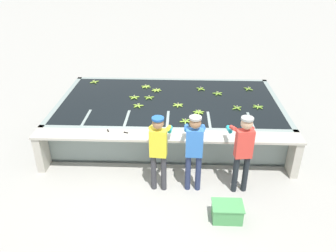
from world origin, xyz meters
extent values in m
plane|color=#A3A099|center=(0.00, 0.00, 0.00)|extent=(80.00, 80.00, 0.00)
cube|color=gray|center=(0.00, 2.02, 0.03)|extent=(5.58, 3.14, 0.06)
cube|color=gray|center=(0.00, 0.51, 0.44)|extent=(5.58, 0.12, 0.88)
cube|color=gray|center=(0.00, 3.53, 0.44)|extent=(5.58, 0.12, 0.88)
cube|color=gray|center=(-2.73, 2.02, 0.44)|extent=(0.12, 3.14, 0.88)
cube|color=gray|center=(2.73, 2.02, 0.44)|extent=(0.12, 3.14, 0.88)
cube|color=black|center=(0.00, 2.02, 0.47)|extent=(5.34, 2.90, 0.82)
cube|color=gray|center=(-1.86, 0.97, 0.44)|extent=(0.06, 0.80, 0.88)
cube|color=gray|center=(-0.93, 0.97, 0.44)|extent=(0.06, 0.80, 0.88)
cube|color=gray|center=(0.00, 0.97, 0.44)|extent=(0.06, 0.80, 0.88)
cube|color=gray|center=(0.93, 0.97, 0.44)|extent=(0.06, 0.80, 0.88)
cube|color=gray|center=(1.86, 0.97, 0.44)|extent=(0.06, 0.80, 0.88)
cube|color=#B7B2A3|center=(0.00, 0.23, 0.86)|extent=(5.58, 0.45, 0.05)
cube|color=#B7B2A3|center=(-2.69, 0.23, 0.42)|extent=(0.16, 0.41, 0.83)
cube|color=#B7B2A3|center=(2.69, 0.23, 0.42)|extent=(0.16, 0.41, 0.83)
cylinder|color=#38383D|center=(-0.22, -0.39, 0.39)|extent=(0.11, 0.11, 0.79)
cylinder|color=#38383D|center=(-0.03, -0.41, 0.39)|extent=(0.11, 0.11, 0.79)
cube|color=yellow|center=(-0.12, -0.40, 1.07)|extent=(0.33, 0.20, 0.56)
sphere|color=#9E704C|center=(-0.12, -0.40, 1.49)|extent=(0.21, 0.21, 0.21)
cylinder|color=#1E5199|center=(-0.12, -0.40, 1.58)|extent=(0.22, 0.22, 0.04)
cylinder|color=yellow|center=(-0.26, -0.14, 1.26)|extent=(0.11, 0.32, 0.18)
cylinder|color=#1EA3AD|center=(-0.24, 0.11, 1.10)|extent=(0.10, 0.21, 0.08)
cylinder|color=yellow|center=(0.06, -0.17, 1.26)|extent=(0.11, 0.32, 0.18)
cylinder|color=#1EA3AD|center=(0.08, 0.08, 1.10)|extent=(0.10, 0.21, 0.08)
cylinder|color=navy|center=(0.45, -0.38, 0.40)|extent=(0.11, 0.11, 0.80)
cylinder|color=navy|center=(0.65, -0.39, 0.40)|extent=(0.11, 0.11, 0.80)
cube|color=blue|center=(0.55, -0.38, 1.08)|extent=(0.32, 0.18, 0.57)
sphere|color=#9E704C|center=(0.55, -0.38, 1.50)|extent=(0.22, 0.22, 0.22)
cylinder|color=#9E9E99|center=(0.55, -0.38, 1.60)|extent=(0.23, 0.23, 0.04)
cylinder|color=blue|center=(0.40, -0.13, 1.28)|extent=(0.09, 0.31, 0.18)
cylinder|color=teal|center=(0.40, 0.12, 1.12)|extent=(0.09, 0.20, 0.08)
cylinder|color=blue|center=(0.72, -0.14, 1.28)|extent=(0.09, 0.31, 0.18)
cylinder|color=teal|center=(0.72, 0.11, 1.12)|extent=(0.09, 0.20, 0.08)
cylinder|color=#1E2328|center=(1.37, -0.41, 0.40)|extent=(0.11, 0.11, 0.80)
cylinder|color=#1E2328|center=(1.57, -0.38, 0.40)|extent=(0.11, 0.11, 0.80)
cube|color=#DB3D33|center=(1.47, -0.40, 1.09)|extent=(0.34, 0.21, 0.57)
sphere|color=tan|center=(1.47, -0.40, 1.51)|extent=(0.22, 0.22, 0.22)
cylinder|color=#9E9E99|center=(1.47, -0.40, 1.61)|extent=(0.23, 0.23, 0.04)
cylinder|color=#DB3D33|center=(1.28, -0.17, 1.29)|extent=(0.12, 0.32, 0.18)
cylinder|color=#1EA3AD|center=(1.25, 0.08, 1.12)|extent=(0.11, 0.21, 0.08)
cylinder|color=#DB3D33|center=(1.60, -0.13, 1.29)|extent=(0.12, 0.32, 0.18)
cylinder|color=#1EA3AD|center=(1.57, 0.12, 1.12)|extent=(0.11, 0.21, 0.08)
ellipsoid|color=#7FAD33|center=(0.43, 0.87, 0.90)|extent=(0.14, 0.15, 0.04)
ellipsoid|color=#7FAD33|center=(0.37, 0.88, 0.90)|extent=(0.12, 0.16, 0.04)
ellipsoid|color=#7FAD33|center=(0.35, 0.82, 0.90)|extent=(0.17, 0.08, 0.04)
ellipsoid|color=#7FAD33|center=(0.40, 0.77, 0.90)|extent=(0.05, 0.17, 0.04)
ellipsoid|color=#7FAD33|center=(0.45, 0.81, 0.90)|extent=(0.17, 0.10, 0.04)
cylinder|color=tan|center=(0.40, 0.83, 0.93)|extent=(0.03, 0.03, 0.04)
ellipsoid|color=#93BC3D|center=(-0.42, 2.65, 0.90)|extent=(0.16, 0.12, 0.04)
ellipsoid|color=#93BC3D|center=(-0.42, 2.60, 0.90)|extent=(0.17, 0.09, 0.04)
ellipsoid|color=#93BC3D|center=(-0.39, 2.57, 0.90)|extent=(0.09, 0.17, 0.04)
ellipsoid|color=#93BC3D|center=(-0.34, 2.57, 0.90)|extent=(0.12, 0.16, 0.04)
ellipsoid|color=#93BC3D|center=(-0.32, 2.62, 0.90)|extent=(0.17, 0.05, 0.04)
ellipsoid|color=#93BC3D|center=(-0.33, 2.66, 0.90)|extent=(0.14, 0.15, 0.04)
ellipsoid|color=#93BC3D|center=(-0.38, 2.68, 0.90)|extent=(0.06, 0.17, 0.04)
cylinder|color=tan|center=(-0.37, 2.62, 0.93)|extent=(0.03, 0.03, 0.04)
ellipsoid|color=#75A333|center=(1.61, 1.62, 0.90)|extent=(0.12, 0.16, 0.04)
ellipsoid|color=#75A333|center=(1.59, 1.54, 0.90)|extent=(0.16, 0.12, 0.04)
ellipsoid|color=#75A333|center=(1.67, 1.52, 0.90)|extent=(0.12, 0.16, 0.04)
ellipsoid|color=#75A333|center=(1.69, 1.60, 0.90)|extent=(0.16, 0.12, 0.04)
cylinder|color=tan|center=(1.64, 1.57, 0.93)|extent=(0.03, 0.03, 0.04)
ellipsoid|color=#8CB738|center=(-0.74, 1.66, 0.90)|extent=(0.06, 0.17, 0.04)
ellipsoid|color=#8CB738|center=(-0.80, 1.63, 0.90)|extent=(0.17, 0.11, 0.04)
ellipsoid|color=#8CB738|center=(-0.79, 1.56, 0.90)|extent=(0.14, 0.15, 0.04)
ellipsoid|color=#8CB738|center=(-0.72, 1.56, 0.90)|extent=(0.11, 0.17, 0.04)
ellipsoid|color=#8CB738|center=(-0.70, 1.61, 0.90)|extent=(0.17, 0.07, 0.04)
cylinder|color=tan|center=(-0.75, 1.60, 0.93)|extent=(0.03, 0.03, 0.04)
ellipsoid|color=#75A333|center=(2.17, 2.77, 0.90)|extent=(0.16, 0.13, 0.04)
ellipsoid|color=#75A333|center=(2.16, 2.85, 0.90)|extent=(0.13, 0.16, 0.04)
ellipsoid|color=#75A333|center=(2.09, 2.84, 0.90)|extent=(0.16, 0.13, 0.04)
ellipsoid|color=#75A333|center=(2.10, 2.76, 0.90)|extent=(0.13, 0.16, 0.04)
cylinder|color=tan|center=(2.13, 2.81, 0.93)|extent=(0.03, 0.03, 0.04)
ellipsoid|color=#93BC3D|center=(0.22, 1.63, 0.90)|extent=(0.05, 0.17, 0.04)
ellipsoid|color=#93BC3D|center=(0.27, 1.65, 0.90)|extent=(0.16, 0.12, 0.04)
ellipsoid|color=#93BC3D|center=(0.27, 1.71, 0.90)|extent=(0.17, 0.11, 0.04)
ellipsoid|color=#93BC3D|center=(0.23, 1.74, 0.90)|extent=(0.05, 0.17, 0.04)
ellipsoid|color=#93BC3D|center=(0.18, 1.71, 0.90)|extent=(0.16, 0.12, 0.04)
ellipsoid|color=#93BC3D|center=(0.17, 1.66, 0.90)|extent=(0.17, 0.11, 0.04)
cylinder|color=tan|center=(0.22, 1.68, 0.93)|extent=(0.03, 0.03, 0.04)
ellipsoid|color=#75A333|center=(1.24, 2.40, 0.90)|extent=(0.11, 0.17, 0.04)
ellipsoid|color=#75A333|center=(1.30, 2.41, 0.90)|extent=(0.15, 0.15, 0.04)
ellipsoid|color=#75A333|center=(1.31, 2.47, 0.90)|extent=(0.17, 0.11, 0.04)
ellipsoid|color=#75A333|center=(1.26, 2.50, 0.90)|extent=(0.06, 0.17, 0.04)
ellipsoid|color=#75A333|center=(1.21, 2.46, 0.90)|extent=(0.17, 0.06, 0.04)
cylinder|color=tan|center=(1.26, 2.45, 0.93)|extent=(0.03, 0.03, 0.04)
ellipsoid|color=#8CB738|center=(-0.87, 2.07, 0.90)|extent=(0.14, 0.15, 0.04)
ellipsoid|color=#8CB738|center=(-0.86, 2.13, 0.90)|extent=(0.17, 0.10, 0.04)
ellipsoid|color=#8CB738|center=(-0.91, 2.16, 0.90)|extent=(0.05, 0.17, 0.04)
ellipsoid|color=#8CB738|center=(-0.96, 2.12, 0.90)|extent=(0.17, 0.08, 0.04)
ellipsoid|color=#8CB738|center=(-0.94, 2.06, 0.90)|extent=(0.12, 0.16, 0.04)
cylinder|color=tan|center=(-0.91, 2.11, 0.93)|extent=(0.03, 0.03, 0.04)
ellipsoid|color=#7FAD33|center=(-0.58, 2.13, 0.90)|extent=(0.17, 0.08, 0.04)
ellipsoid|color=#7FAD33|center=(-0.56, 2.07, 0.90)|extent=(0.12, 0.16, 0.04)
ellipsoid|color=#7FAD33|center=(-0.49, 2.07, 0.90)|extent=(0.13, 0.16, 0.04)
ellipsoid|color=#7FAD33|center=(-0.48, 2.13, 0.90)|extent=(0.17, 0.09, 0.04)
ellipsoid|color=#7FAD33|center=(-0.53, 2.17, 0.90)|extent=(0.04, 0.17, 0.04)
cylinder|color=tan|center=(-0.53, 2.11, 0.93)|extent=(0.03, 0.03, 0.04)
ellipsoid|color=#93BC3D|center=(-2.23, 3.22, 0.90)|extent=(0.13, 0.16, 0.04)
ellipsoid|color=#93BC3D|center=(-2.24, 3.14, 0.90)|extent=(0.16, 0.13, 0.04)
ellipsoid|color=#93BC3D|center=(-2.17, 3.13, 0.90)|extent=(0.13, 0.16, 0.04)
ellipsoid|color=#93BC3D|center=(-2.15, 3.21, 0.90)|extent=(0.16, 0.13, 0.04)
cylinder|color=tan|center=(-2.20, 3.17, 0.93)|extent=(0.03, 0.03, 0.04)
ellipsoid|color=#75A333|center=(2.11, 1.64, 0.90)|extent=(0.17, 0.07, 0.04)
ellipsoid|color=#75A333|center=(2.14, 1.60, 0.90)|extent=(0.08, 0.17, 0.04)
ellipsoid|color=#75A333|center=(2.20, 1.61, 0.90)|extent=(0.14, 0.15, 0.04)
ellipsoid|color=#75A333|center=(2.21, 1.67, 0.90)|extent=(0.17, 0.07, 0.04)
ellipsoid|color=#75A333|center=(2.17, 1.71, 0.90)|extent=(0.08, 0.17, 0.04)
ellipsoid|color=#75A333|center=(2.12, 1.70, 0.90)|extent=(0.14, 0.15, 0.04)
cylinder|color=tan|center=(2.16, 1.66, 0.93)|extent=(0.03, 0.03, 0.04)
ellipsoid|color=#7FAD33|center=(0.78, 2.78, 0.90)|extent=(0.16, 0.12, 0.04)
ellipsoid|color=#7FAD33|center=(0.80, 2.71, 0.90)|extent=(0.12, 0.16, 0.04)
ellipsoid|color=#7FAD33|center=(0.87, 2.72, 0.90)|extent=(0.16, 0.12, 0.04)
ellipsoid|color=#7FAD33|center=(0.86, 2.80, 0.90)|extent=(0.12, 0.16, 0.04)
cylinder|color=tan|center=(0.83, 2.75, 0.93)|extent=(0.03, 0.03, 0.04)
ellipsoid|color=#9EC642|center=(-0.72, 2.83, 0.90)|extent=(0.14, 0.15, 0.04)
ellipsoid|color=#9EC642|center=(-0.67, 2.81, 0.90)|extent=(0.08, 0.17, 0.04)
ellipsoid|color=#9EC642|center=(-0.63, 2.85, 0.90)|extent=(0.17, 0.07, 0.04)
ellipsoid|color=#9EC642|center=(-0.65, 2.91, 0.90)|extent=(0.14, 0.15, 0.04)
ellipsoid|color=#9EC642|center=(-0.70, 2.92, 0.90)|extent=(0.08, 0.17, 0.04)
ellipsoid|color=#9EC642|center=(-0.74, 2.88, 0.90)|extent=(0.17, 0.07, 0.04)
cylinder|color=tan|center=(-0.68, 2.87, 0.93)|extent=(0.03, 0.03, 0.04)
ellipsoid|color=#7FAD33|center=(0.75, 1.26, 0.90)|extent=(0.16, 0.13, 0.04)
ellipsoid|color=#7FAD33|center=(0.76, 1.31, 0.90)|extent=(0.17, 0.07, 0.04)
ellipsoid|color=#7FAD33|center=(0.73, 1.35, 0.90)|extent=(0.11, 0.17, 0.04)
ellipsoid|color=#7FAD33|center=(0.68, 1.35, 0.90)|extent=(0.11, 0.17, 0.04)
ellipsoid|color=#7FAD33|center=(0.65, 1.31, 0.90)|extent=(0.17, 0.07, 0.04)
ellipsoid|color=#7FAD33|center=(0.67, 1.26, 0.90)|extent=(0.16, 0.13, 0.04)
ellipsoid|color=#7FAD33|center=(0.71, 1.24, 0.90)|extent=(0.04, 0.17, 0.04)
cylinder|color=tan|center=(0.71, 1.30, 0.93)|extent=(0.03, 0.03, 0.04)
cube|color=silver|center=(-0.66, 0.22, 0.89)|extent=(0.20, 0.10, 0.00)
cube|color=black|center=(-0.85, 0.28, 0.89)|extent=(0.10, 0.06, 0.02)
cube|color=silver|center=(-1.16, 0.16, 0.89)|extent=(0.11, 0.20, 0.00)
cube|color=black|center=(-1.24, 0.35, 0.89)|extent=(0.06, 0.10, 0.02)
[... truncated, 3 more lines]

